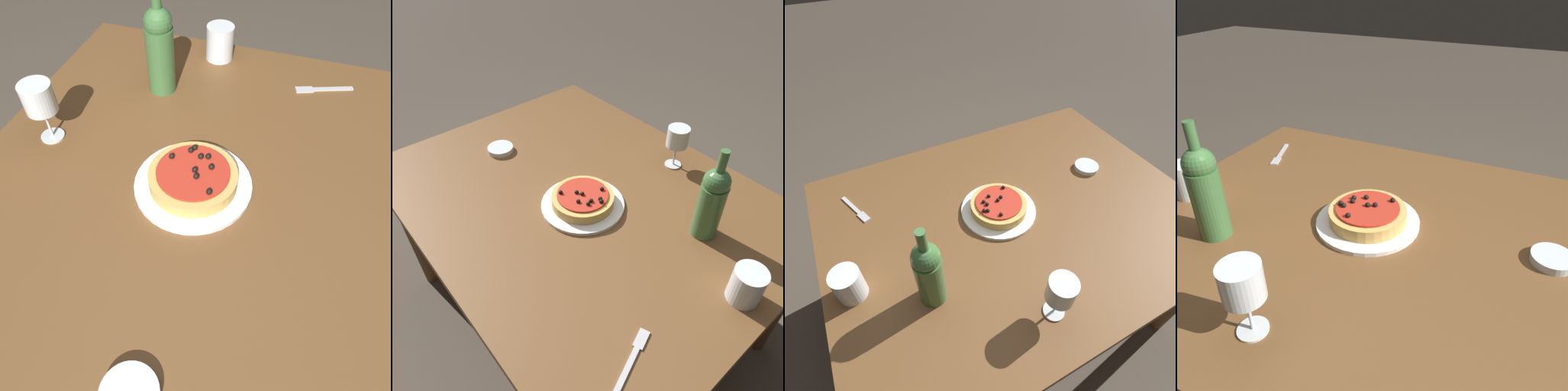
{
  "view_description": "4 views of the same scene",
  "coord_description": "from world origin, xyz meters",
  "views": [
    {
      "loc": [
        -0.5,
        -0.22,
        1.41
      ],
      "look_at": [
        -0.01,
        -0.06,
        0.76
      ],
      "focal_mm": 35.0,
      "sensor_mm": 36.0,
      "label": 1
    },
    {
      "loc": [
        0.77,
        -0.63,
        1.59
      ],
      "look_at": [
        0.07,
        -0.03,
        0.77
      ],
      "focal_mm": 35.0,
      "sensor_mm": 36.0,
      "label": 2
    },
    {
      "loc": [
        0.46,
        0.62,
        1.57
      ],
      "look_at": [
        0.1,
        -0.09,
        0.77
      ],
      "focal_mm": 28.0,
      "sensor_mm": 36.0,
      "label": 3
    },
    {
      "loc": [
        -0.32,
        0.72,
        1.32
      ],
      "look_at": [
        0.03,
        -0.03,
        0.81
      ],
      "focal_mm": 35.0,
      "sensor_mm": 36.0,
      "label": 4
    }
  ],
  "objects": [
    {
      "name": "water_cup",
      "position": [
        0.6,
        0.06,
        0.77
      ],
      "size": [
        0.09,
        0.09,
        0.11
      ],
      "color": "silver",
      "rests_on": "dining_table"
    },
    {
      "name": "fork",
      "position": [
        0.52,
        -0.28,
        0.72
      ],
      "size": [
        0.08,
        0.17,
        0.0
      ],
      "rotation": [
        0.0,
        0.0,
        1.93
      ],
      "color": "#B7B7BC",
      "rests_on": "dining_table"
    },
    {
      "name": "pizza",
      "position": [
        0.05,
        -0.03,
        0.75
      ],
      "size": [
        0.21,
        0.21,
        0.05
      ],
      "color": "tan",
      "rests_on": "dinner_plate"
    },
    {
      "name": "dining_table",
      "position": [
        0.0,
        0.0,
        0.64
      ],
      "size": [
        1.38,
        1.05,
        0.72
      ],
      "color": "brown",
      "rests_on": "ground_plane"
    },
    {
      "name": "wine_bottle",
      "position": [
        0.39,
        0.17,
        0.85
      ],
      "size": [
        0.08,
        0.08,
        0.31
      ],
      "color": "#3D6B38",
      "rests_on": "dining_table"
    },
    {
      "name": "side_bowl",
      "position": [
        -0.41,
        -0.07,
        0.73
      ],
      "size": [
        0.1,
        0.1,
        0.02
      ],
      "color": "silver",
      "rests_on": "dining_table"
    },
    {
      "name": "dinner_plate",
      "position": [
        0.05,
        -0.03,
        0.72
      ],
      "size": [
        0.28,
        0.28,
        0.01
      ],
      "color": "white",
      "rests_on": "dining_table"
    },
    {
      "name": "wine_glass",
      "position": [
        0.1,
        0.38,
        0.84
      ],
      "size": [
        0.08,
        0.08,
        0.16
      ],
      "color": "silver",
      "rests_on": "dining_table"
    }
  ]
}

